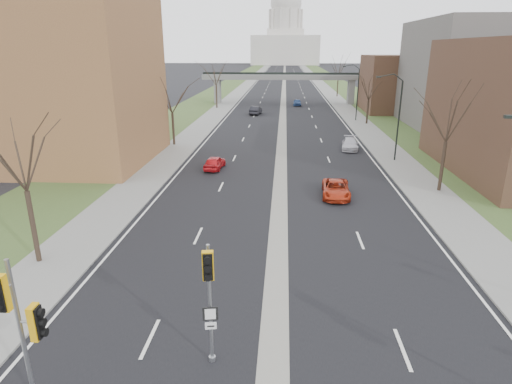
# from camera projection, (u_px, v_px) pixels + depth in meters

# --- Properties ---
(ground) EXTENTS (700.00, 700.00, 0.00)m
(ground) POSITION_uv_depth(u_px,v_px,m) (273.00, 381.00, 15.03)
(ground) COLOR black
(ground) RESTS_ON ground
(road_surface) EXTENTS (20.00, 600.00, 0.01)m
(road_surface) POSITION_uv_depth(u_px,v_px,m) (284.00, 81.00, 156.92)
(road_surface) COLOR black
(road_surface) RESTS_ON ground
(median_strip) EXTENTS (1.20, 600.00, 0.02)m
(median_strip) POSITION_uv_depth(u_px,v_px,m) (284.00, 81.00, 156.92)
(median_strip) COLOR gray
(median_strip) RESTS_ON ground
(sidewalk_right) EXTENTS (4.00, 600.00, 0.12)m
(sidewalk_right) POSITION_uv_depth(u_px,v_px,m) (317.00, 81.00, 156.16)
(sidewalk_right) COLOR gray
(sidewalk_right) RESTS_ON ground
(sidewalk_left) EXTENTS (4.00, 600.00, 0.12)m
(sidewalk_left) POSITION_uv_depth(u_px,v_px,m) (252.00, 80.00, 157.64)
(sidewalk_left) COLOR gray
(sidewalk_left) RESTS_ON ground
(grass_verge_right) EXTENTS (8.00, 600.00, 0.10)m
(grass_verge_right) POSITION_uv_depth(u_px,v_px,m) (334.00, 81.00, 155.79)
(grass_verge_right) COLOR #364921
(grass_verge_right) RESTS_ON ground
(grass_verge_left) EXTENTS (8.00, 600.00, 0.10)m
(grass_verge_left) POSITION_uv_depth(u_px,v_px,m) (236.00, 80.00, 158.02)
(grass_verge_left) COLOR #364921
(grass_verge_left) RESTS_ON ground
(apartment_building) EXTENTS (25.00, 16.00, 22.00)m
(apartment_building) POSITION_uv_depth(u_px,v_px,m) (15.00, 50.00, 41.52)
(apartment_building) COLOR olive
(apartment_building) RESTS_ON ground
(commercial_block_mid) EXTENTS (18.00, 22.00, 15.00)m
(commercial_block_mid) POSITION_uv_depth(u_px,v_px,m) (483.00, 76.00, 60.10)
(commercial_block_mid) COLOR #605D58
(commercial_block_mid) RESTS_ON ground
(commercial_block_far) EXTENTS (14.00, 14.00, 10.00)m
(commercial_block_far) POSITION_uv_depth(u_px,v_px,m) (404.00, 84.00, 78.29)
(commercial_block_far) COLOR brown
(commercial_block_far) RESTS_ON ground
(pedestrian_bridge) EXTENTS (34.00, 3.00, 6.45)m
(pedestrian_bridge) POSITION_uv_depth(u_px,v_px,m) (284.00, 80.00, 89.16)
(pedestrian_bridge) COLOR slate
(pedestrian_bridge) RESTS_ON ground
(capitol) EXTENTS (48.00, 42.00, 55.75)m
(capitol) POSITION_uv_depth(u_px,v_px,m) (285.00, 38.00, 311.81)
(capitol) COLOR beige
(capitol) RESTS_ON ground
(streetlight_mid) EXTENTS (2.61, 0.20, 8.70)m
(streetlight_mid) POSITION_uv_depth(u_px,v_px,m) (393.00, 93.00, 42.41)
(streetlight_mid) COLOR black
(streetlight_mid) RESTS_ON sidewalk_right
(streetlight_far) EXTENTS (2.61, 0.20, 8.70)m
(streetlight_far) POSITION_uv_depth(u_px,v_px,m) (354.00, 77.00, 67.00)
(streetlight_far) COLOR black
(streetlight_far) RESTS_ON sidewalk_right
(tree_left_a) EXTENTS (7.20, 7.20, 9.40)m
(tree_left_a) POSITION_uv_depth(u_px,v_px,m) (18.00, 143.00, 21.29)
(tree_left_a) COLOR #382B21
(tree_left_a) RESTS_ON sidewalk_left
(tree_left_b) EXTENTS (6.75, 6.75, 8.81)m
(tree_left_b) POSITION_uv_depth(u_px,v_px,m) (171.00, 93.00, 49.80)
(tree_left_b) COLOR #382B21
(tree_left_b) RESTS_ON sidewalk_left
(tree_left_c) EXTENTS (7.65, 7.65, 9.99)m
(tree_left_c) POSITION_uv_depth(u_px,v_px,m) (216.00, 71.00, 81.70)
(tree_left_c) COLOR #382B21
(tree_left_c) RESTS_ON sidewalk_left
(tree_right_a) EXTENTS (7.20, 7.20, 9.40)m
(tree_right_a) POSITION_uv_depth(u_px,v_px,m) (450.00, 110.00, 32.93)
(tree_right_a) COLOR #382B21
(tree_right_a) RESTS_ON sidewalk_right
(tree_right_b) EXTENTS (6.30, 6.30, 8.22)m
(tree_right_b) POSITION_uv_depth(u_px,v_px,m) (370.00, 86.00, 64.40)
(tree_right_b) COLOR #382B21
(tree_right_b) RESTS_ON sidewalk_right
(tree_right_c) EXTENTS (7.65, 7.65, 9.99)m
(tree_right_c) POSITION_uv_depth(u_px,v_px,m) (339.00, 67.00, 101.85)
(tree_right_c) COLOR #382B21
(tree_right_c) RESTS_ON sidewalk_right
(signal_pole_left) EXTENTS (0.93, 0.93, 5.29)m
(signal_pole_left) POSITION_uv_depth(u_px,v_px,m) (20.00, 317.00, 12.83)
(signal_pole_left) COLOR gray
(signal_pole_left) RESTS_ON ground
(signal_pole_median) EXTENTS (0.56, 0.80, 4.79)m
(signal_pole_median) POSITION_uv_depth(u_px,v_px,m) (209.00, 286.00, 14.73)
(signal_pole_median) COLOR gray
(signal_pole_median) RESTS_ON ground
(car_left_near) EXTENTS (1.90, 3.89, 1.28)m
(car_left_near) POSITION_uv_depth(u_px,v_px,m) (215.00, 163.00, 41.40)
(car_left_near) COLOR red
(car_left_near) RESTS_ON ground
(car_left_far) EXTENTS (2.09, 4.60, 1.46)m
(car_left_far) POSITION_uv_depth(u_px,v_px,m) (256.00, 110.00, 75.83)
(car_left_far) COLOR black
(car_left_far) RESTS_ON ground
(car_right_near) EXTENTS (2.37, 4.66, 1.26)m
(car_right_near) POSITION_uv_depth(u_px,v_px,m) (336.00, 189.00, 33.65)
(car_right_near) COLOR #AC2A12
(car_right_near) RESTS_ON ground
(car_right_mid) EXTENTS (2.41, 4.66, 1.29)m
(car_right_mid) POSITION_uv_depth(u_px,v_px,m) (350.00, 144.00, 49.49)
(car_right_mid) COLOR #B9B8C0
(car_right_mid) RESTS_ON ground
(car_right_far) EXTENTS (1.61, 3.96, 1.35)m
(car_right_far) POSITION_uv_depth(u_px,v_px,m) (297.00, 102.00, 87.60)
(car_right_far) COLOR navy
(car_right_far) RESTS_ON ground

